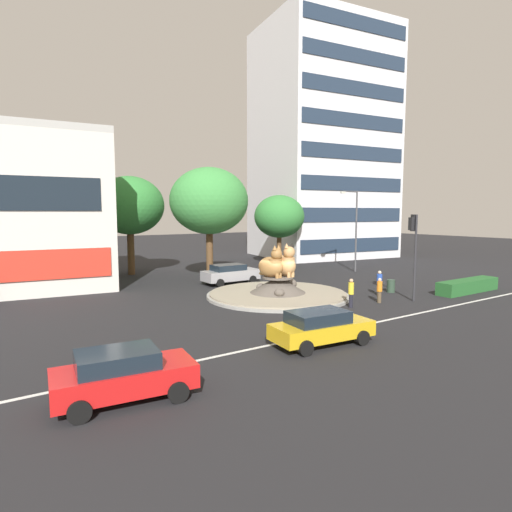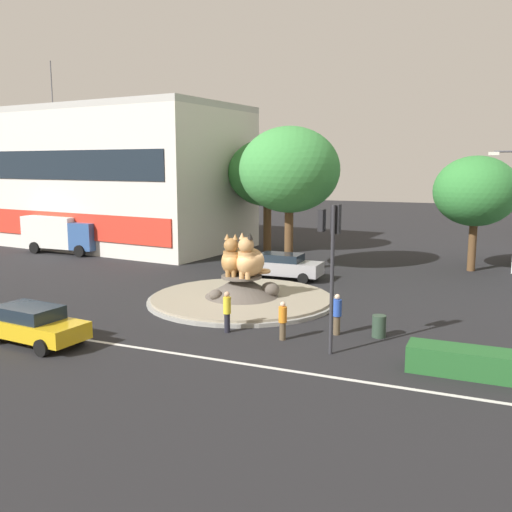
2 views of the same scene
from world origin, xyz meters
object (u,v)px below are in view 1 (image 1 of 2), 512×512
object	(u,v)px
office_tower	(322,145)
sedan_on_far_lane	(123,374)
pedestrian_blue_shirt	(379,283)
traffic_light_mast	(414,238)
second_tree_near_tower	(279,217)
cat_statue_tabby	(272,265)
hatchback_near_shophouse	(321,327)
broadleaf_tree_behind_island	(130,206)
litter_bin	(391,286)
streetlight_arm	(355,225)
cat_statue_calico	(285,264)
third_tree_left	(209,201)
pedestrian_yellow_shirt	(351,292)
parked_car_right	(230,273)
pedestrian_orange_shirt	(379,290)

from	to	relation	value
office_tower	sedan_on_far_lane	distance (m)	47.02
pedestrian_blue_shirt	sedan_on_far_lane	xyz separation A→B (m)	(-19.20, -6.51, -0.08)
traffic_light_mast	second_tree_near_tower	distance (m)	19.90
cat_statue_tabby	pedestrian_blue_shirt	world-z (taller)	cat_statue_tabby
pedestrian_blue_shirt	hatchback_near_shophouse	bearing A→B (deg)	-38.97
cat_statue_tabby	broadleaf_tree_behind_island	bearing A→B (deg)	-179.06
cat_statue_tabby	litter_bin	xyz separation A→B (m)	(8.07, -3.21, -1.70)
hatchback_near_shophouse	office_tower	bearing A→B (deg)	53.16
streetlight_arm	litter_bin	size ratio (longest dim) A/B	8.48
second_tree_near_tower	broadleaf_tree_behind_island	bearing A→B (deg)	172.41
office_tower	pedestrian_blue_shirt	distance (m)	30.32
litter_bin	cat_statue_tabby	bearing A→B (deg)	158.28
cat_statue_calico	sedan_on_far_lane	size ratio (longest dim) A/B	0.54
streetlight_arm	third_tree_left	bearing A→B (deg)	-16.75
third_tree_left	pedestrian_blue_shirt	size ratio (longest dim) A/B	5.44
traffic_light_mast	pedestrian_yellow_shirt	world-z (taller)	traffic_light_mast
cat_statue_calico	traffic_light_mast	bearing A→B (deg)	45.48
broadleaf_tree_behind_island	parked_car_right	xyz separation A→B (m)	(4.91, -9.41, -5.40)
third_tree_left	pedestrian_orange_shirt	world-z (taller)	third_tree_left
cat_statue_tabby	parked_car_right	size ratio (longest dim) A/B	0.51
second_tree_near_tower	streetlight_arm	xyz separation A→B (m)	(2.77, -8.09, -0.75)
streetlight_arm	pedestrian_blue_shirt	world-z (taller)	streetlight_arm
traffic_light_mast	sedan_on_far_lane	bearing A→B (deg)	110.56
pedestrian_blue_shirt	parked_car_right	xyz separation A→B (m)	(-5.97, 9.78, -0.07)
hatchback_near_shophouse	litter_bin	distance (m)	13.71
sedan_on_far_lane	broadleaf_tree_behind_island	bearing A→B (deg)	78.46
cat_statue_calico	litter_bin	bearing A→B (deg)	66.83
office_tower	streetlight_arm	xyz separation A→B (m)	(-8.10, -13.47, -9.86)
pedestrian_blue_shirt	hatchback_near_shophouse	xyz separation A→B (m)	(-10.60, -5.78, -0.11)
streetlight_arm	litter_bin	xyz separation A→B (m)	(-5.49, -8.71, -3.98)
broadleaf_tree_behind_island	streetlight_arm	world-z (taller)	broadleaf_tree_behind_island
office_tower	hatchback_near_shophouse	world-z (taller)	office_tower
cat_statue_tabby	traffic_light_mast	bearing A→B (deg)	34.01
traffic_light_mast	broadleaf_tree_behind_island	bearing A→B (deg)	36.02
cat_statue_calico	third_tree_left	size ratio (longest dim) A/B	0.25
cat_statue_calico	broadleaf_tree_behind_island	world-z (taller)	broadleaf_tree_behind_island
cat_statue_tabby	litter_bin	size ratio (longest dim) A/B	2.56
sedan_on_far_lane	second_tree_near_tower	bearing A→B (deg)	51.49
cat_statue_tabby	pedestrian_orange_shirt	bearing A→B (deg)	27.16
traffic_light_mast	cat_statue_calico	bearing A→B (deg)	53.62
broadleaf_tree_behind_island	office_tower	bearing A→B (deg)	7.29
cat_statue_calico	streetlight_arm	bearing A→B (deg)	114.47
third_tree_left	traffic_light_mast	bearing A→B (deg)	-64.56
pedestrian_yellow_shirt	parked_car_right	distance (m)	11.39
sedan_on_far_lane	parked_car_right	distance (m)	20.98
third_tree_left	broadleaf_tree_behind_island	bearing A→B (deg)	121.83
traffic_light_mast	pedestrian_orange_shirt	bearing A→B (deg)	78.42
second_tree_near_tower	parked_car_right	size ratio (longest dim) A/B	1.66
cat_statue_calico	pedestrian_blue_shirt	world-z (taller)	cat_statue_calico
hatchback_near_shophouse	sedan_on_far_lane	bearing A→B (deg)	-169.64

